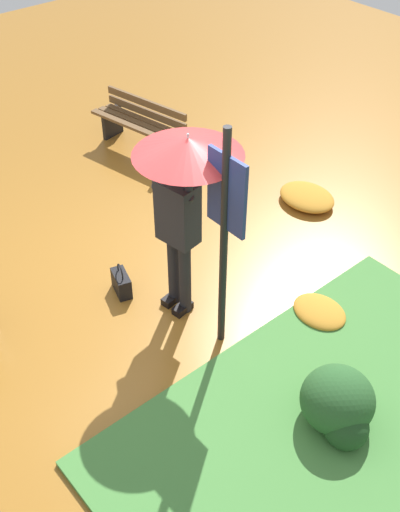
% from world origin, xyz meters
% --- Properties ---
extents(ground_plane, '(18.00, 18.00, 0.00)m').
position_xyz_m(ground_plane, '(0.00, 0.00, 0.00)').
color(ground_plane, '#9E6623').
extents(person_with_umbrella, '(0.96, 0.96, 2.04)m').
position_xyz_m(person_with_umbrella, '(0.34, 0.13, 1.55)').
color(person_with_umbrella, black).
rests_on(person_with_umbrella, ground_plane).
extents(info_sign_post, '(0.44, 0.07, 2.30)m').
position_xyz_m(info_sign_post, '(0.88, 0.14, 1.44)').
color(info_sign_post, black).
rests_on(info_sign_post, ground_plane).
extents(handbag, '(0.33, 0.22, 0.37)m').
position_xyz_m(handbag, '(-0.28, -0.23, 0.13)').
color(handbag, black).
rests_on(handbag, ground_plane).
extents(park_bench, '(1.41, 0.64, 0.75)m').
position_xyz_m(park_bench, '(-2.50, 1.63, 0.40)').
color(park_bench, black).
rests_on(park_bench, ground_plane).
extents(shrub_cluster, '(0.69, 0.63, 0.56)m').
position_xyz_m(shrub_cluster, '(2.26, 0.22, 0.26)').
color(shrub_cluster, '#285628').
rests_on(shrub_cluster, ground_plane).
extents(leaf_pile_near_person, '(0.57, 0.46, 0.13)m').
position_xyz_m(leaf_pile_near_person, '(1.30, 1.09, 0.06)').
color(leaf_pile_near_person, '#C68428').
rests_on(leaf_pile_near_person, ground_plane).
extents(leaf_pile_by_bench, '(0.74, 0.59, 0.16)m').
position_xyz_m(leaf_pile_by_bench, '(-0.15, 2.48, 0.08)').
color(leaf_pile_by_bench, '#C68428').
rests_on(leaf_pile_by_bench, ground_plane).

